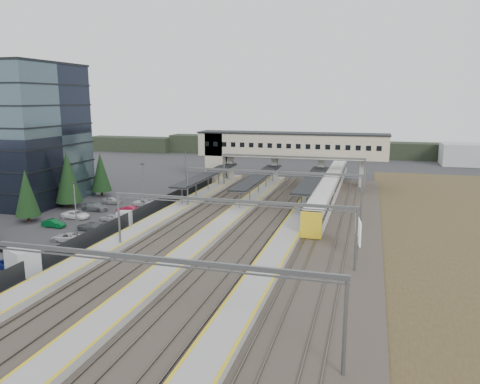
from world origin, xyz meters
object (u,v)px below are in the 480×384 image
(footbridge, at_px, (278,147))
(train, at_px, (331,186))
(office_building, at_px, (4,133))
(billboard, at_px, (358,231))
(relay_cabin_far, at_px, (125,218))
(relay_cabin_near, at_px, (23,261))

(footbridge, xyz_separation_m, train, (12.30, -11.00, -5.93))
(office_building, distance_m, billboard, 64.30)
(relay_cabin_far, distance_m, billboard, 33.90)
(relay_cabin_far, xyz_separation_m, train, (27.43, 28.19, 1.03))
(office_building, bearing_deg, train, 18.74)
(footbridge, height_order, train, footbridge)
(relay_cabin_near, distance_m, train, 56.31)
(train, bearing_deg, footbridge, 138.19)
(relay_cabin_far, relative_size, billboard, 0.46)
(office_building, xyz_separation_m, relay_cabin_near, (28.28, -30.01, -10.81))
(relay_cabin_near, xyz_separation_m, footbridge, (15.42, 60.00, 6.54))
(footbridge, bearing_deg, train, -41.81)
(train, relative_size, billboard, 10.78)
(office_building, height_order, train, office_building)
(relay_cabin_far, height_order, billboard, billboard)
(relay_cabin_far, height_order, train, train)
(relay_cabin_near, relative_size, relay_cabin_far, 1.62)
(relay_cabin_near, relative_size, train, 0.07)
(relay_cabin_far, bearing_deg, billboard, -8.44)
(footbridge, distance_m, train, 17.53)
(relay_cabin_near, distance_m, footbridge, 62.30)
(office_building, distance_m, train, 60.01)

